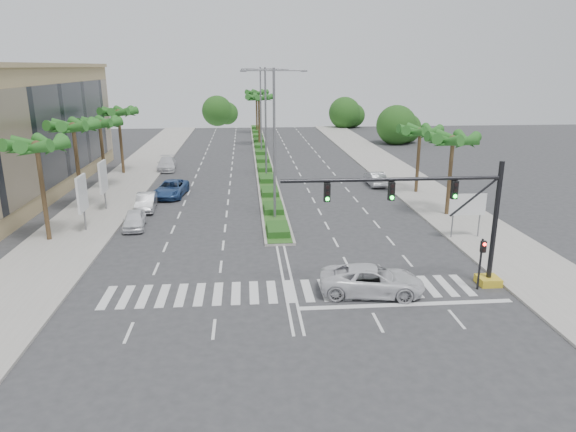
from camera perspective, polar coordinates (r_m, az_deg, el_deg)
name	(u,v)px	position (r m, az deg, el deg)	size (l,w,h in m)	color
ground	(290,291)	(29.01, 0.19, -8.36)	(160.00, 160.00, 0.00)	#333335
footpath_right	(430,197)	(50.91, 15.46, 2.04)	(6.00, 120.00, 0.15)	gray
footpath_left	(104,204)	(49.51, -19.76, 1.27)	(6.00, 120.00, 0.15)	gray
median	(262,155)	(72.30, -2.94, 6.74)	(2.20, 75.00, 0.20)	gray
median_grass	(262,155)	(72.28, -2.94, 6.83)	(1.80, 75.00, 0.04)	#274F1B
building	(0,132)	(57.70, -29.35, 8.18)	(12.00, 36.00, 12.00)	tan
signal_gantry	(456,228)	(29.98, 18.15, -1.30)	(12.60, 1.20, 7.20)	gold
pedestrian_signal	(482,256)	(30.37, 20.72, -4.15)	(0.28, 0.36, 3.00)	black
direction_sign	(467,206)	(38.94, 19.31, 1.02)	(2.70, 0.11, 3.40)	slate
billboard_near	(82,194)	(41.18, -21.92, 2.28)	(0.18, 2.10, 4.35)	slate
billboard_far	(103,177)	(46.81, -19.86, 4.07)	(0.18, 2.10, 4.35)	slate
palm_left_near	(37,149)	(39.31, -26.11, 6.74)	(4.57, 4.68, 7.55)	brown
palm_left_mid	(73,129)	(46.75, -22.74, 8.89)	(4.57, 4.68, 7.95)	brown
palm_left_far	(100,126)	(54.44, -20.18, 9.42)	(4.57, 4.68, 7.35)	brown
palm_left_end	(118,114)	(62.13, -18.33, 10.68)	(4.57, 4.68, 7.75)	brown
palm_right_near	(453,142)	(44.03, 17.85, 7.83)	(4.57, 4.68, 7.05)	brown
palm_right_far	(420,133)	(51.48, 14.46, 8.90)	(4.57, 4.68, 6.75)	brown
palm_median_a	(259,99)	(81.44, -3.27, 12.82)	(4.57, 4.68, 8.05)	brown
palm_median_b	(256,94)	(96.41, -3.53, 13.35)	(4.57, 4.68, 8.05)	brown
streetlight_near	(274,137)	(40.67, -1.54, 8.82)	(5.10, 0.25, 12.00)	slate
streetlight_mid	(266,117)	(56.56, -2.50, 10.92)	(5.10, 0.25, 12.00)	slate
streetlight_far	(261,106)	(72.49, -3.05, 12.10)	(5.10, 0.25, 12.00)	slate
car_parked_a	(134,220)	(41.47, -16.71, -0.39)	(1.61, 4.01, 1.36)	white
car_parked_b	(146,202)	(46.45, -15.49, 1.53)	(1.55, 4.43, 1.46)	#AEAEB3
car_parked_c	(171,189)	(50.72, -12.85, 2.98)	(2.55, 5.54, 1.54)	#2A4A82
car_parked_d	(167,164)	(64.01, -13.33, 5.66)	(2.10, 5.17, 1.50)	silver
car_crossing	(372,280)	(28.81, 9.31, -7.05)	(2.63, 5.71, 1.59)	silver
car_right	(375,178)	(54.99, 9.68, 4.14)	(1.54, 4.42, 1.46)	silver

